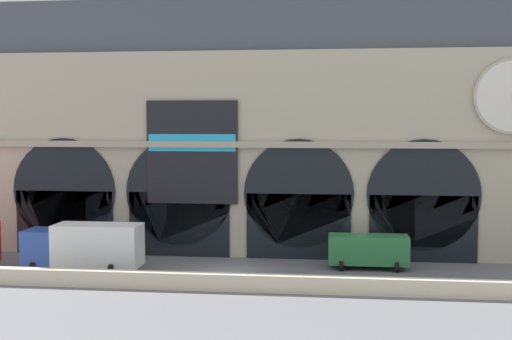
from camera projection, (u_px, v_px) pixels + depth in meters
name	position (u px, v px, depth m)	size (l,w,h in m)	color
ground_plane	(227.00, 273.00, 41.98)	(200.00, 200.00, 0.00)	slate
quay_parapet_wall	(215.00, 282.00, 37.70)	(90.00, 0.70, 0.98)	beige
station_building	(243.00, 132.00, 48.69)	(44.46, 5.27, 18.43)	#B2A891
box_truck_midwest	(84.00, 246.00, 42.17)	(7.50, 2.91, 3.12)	#28479E
van_mideast	(368.00, 250.00, 43.28)	(5.20, 2.48, 2.20)	#2D7A42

